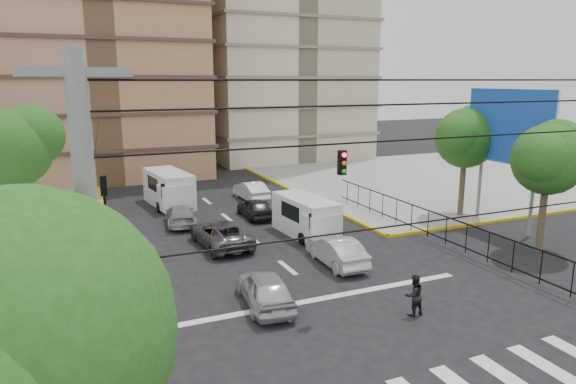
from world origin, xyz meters
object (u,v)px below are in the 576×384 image
car_silver_front_left (265,289)px  van_right_lane (307,218)px  traffic_light_nw (105,207)px  van_left_lane (169,190)px  pedestrian_crosswalk (414,295)px  car_white_front_right (337,251)px

car_silver_front_left → van_right_lane: bearing=-119.4°
traffic_light_nw → car_silver_front_left: size_ratio=1.06×
traffic_light_nw → car_silver_front_left: 8.58m
van_left_lane → pedestrian_crosswalk: size_ratio=3.52×
traffic_light_nw → pedestrian_crosswalk: size_ratio=2.73×
car_silver_front_left → pedestrian_crosswalk: pedestrian_crosswalk is taller
car_white_front_right → pedestrian_crosswalk: 5.97m
van_right_lane → pedestrian_crosswalk: (-0.67, -10.69, -0.26)m
traffic_light_nw → van_left_lane: traffic_light_nw is taller
van_left_lane → van_right_lane: bearing=-68.3°
pedestrian_crosswalk → car_white_front_right: bearing=-91.6°
car_white_front_right → traffic_light_nw: bearing=-16.6°
van_right_lane → car_silver_front_left: (-5.52, -7.66, -0.37)m
traffic_light_nw → van_left_lane: size_ratio=0.78×
van_right_lane → car_white_front_right: (-0.70, -4.71, -0.38)m
van_left_lane → car_silver_front_left: 17.97m
van_left_lane → car_silver_front_left: (0.31, -17.96, -0.48)m
traffic_light_nw → van_right_lane: size_ratio=0.88×
car_silver_front_left → traffic_light_nw: bearing=-43.2°
van_right_lane → car_white_front_right: van_right_lane is taller
car_silver_front_left → pedestrian_crosswalk: 5.72m
traffic_light_nw → car_white_front_right: 10.95m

